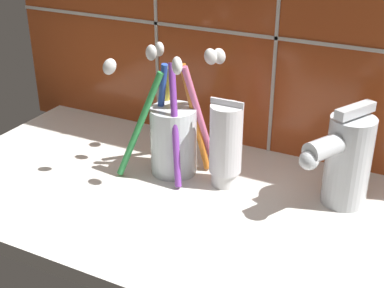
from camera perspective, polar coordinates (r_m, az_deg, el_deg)
sink_counter at (r=69.92cm, az=1.64°, el=-6.97°), size 77.85×36.67×2.00cm
toothbrush_cup at (r=74.03cm, az=-2.01°, el=1.18°), size 14.15×12.31×18.67cm
toothpaste_tube at (r=70.64cm, az=3.95°, el=-0.08°), size 4.57×4.35×12.31cm
sink_faucet at (r=68.74cm, az=16.04°, el=-1.51°), size 7.39×10.69×13.36cm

